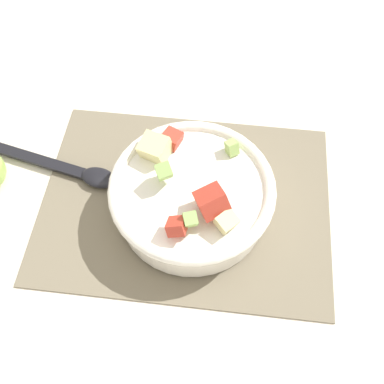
% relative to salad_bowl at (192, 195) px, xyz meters
% --- Properties ---
extents(ground_plane, '(2.40, 2.40, 0.00)m').
position_rel_salad_bowl_xyz_m(ground_plane, '(-0.01, 0.01, -0.05)').
color(ground_plane, silver).
extents(placemat, '(0.44, 0.32, 0.01)m').
position_rel_salad_bowl_xyz_m(placemat, '(-0.01, 0.01, -0.04)').
color(placemat, '#756B56').
rests_on(placemat, ground_plane).
extents(salad_bowl, '(0.23, 0.23, 0.11)m').
position_rel_salad_bowl_xyz_m(salad_bowl, '(0.00, 0.00, 0.00)').
color(salad_bowl, white).
rests_on(salad_bowl, placemat).
extents(serving_spoon, '(0.24, 0.08, 0.01)m').
position_rel_salad_bowl_xyz_m(serving_spoon, '(-0.20, 0.05, -0.03)').
color(serving_spoon, black).
rests_on(serving_spoon, placemat).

